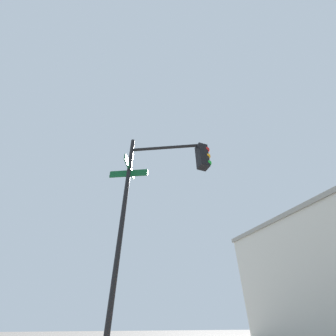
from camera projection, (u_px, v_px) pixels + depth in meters
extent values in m
cylinder|color=black|center=(121.00, 230.00, 5.06)|extent=(0.12, 0.12, 5.88)
cylinder|color=black|center=(166.00, 148.00, 6.49)|extent=(1.05, 1.93, 0.09)
cube|color=black|center=(202.00, 157.00, 6.13)|extent=(0.28, 0.28, 0.80)
sphere|color=red|center=(206.00, 150.00, 6.26)|extent=(0.18, 0.18, 0.18)
sphere|color=orange|center=(207.00, 156.00, 6.12)|extent=(0.18, 0.18, 0.18)
sphere|color=green|center=(208.00, 163.00, 5.97)|extent=(0.18, 0.18, 0.18)
cube|color=#0F5128|center=(129.00, 173.00, 6.05)|extent=(0.54, 1.00, 0.20)
cube|color=#0F5128|center=(129.00, 167.00, 6.18)|extent=(0.91, 0.49, 0.20)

